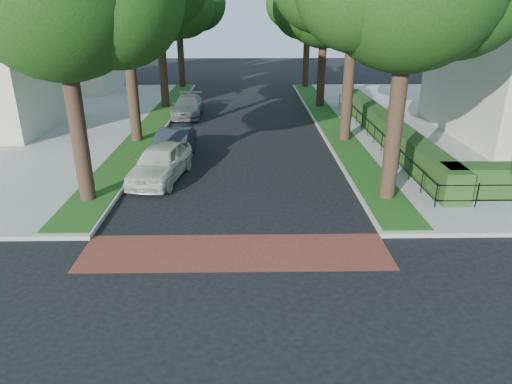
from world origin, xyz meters
TOP-DOWN VIEW (x-y plane):
  - ground at (0.00, 0.00)m, footprint 120.00×120.00m
  - crosswalk_far at (0.00, 3.20)m, footprint 9.00×2.20m
  - grass_strip_ne at (5.40, 19.10)m, footprint 1.60×29.80m
  - grass_strip_nw at (-5.40, 19.10)m, footprint 1.60×29.80m
  - tree_right_far at (5.60, 24.22)m, footprint 7.25×6.23m
  - tree_right_back at (5.60, 33.23)m, footprint 7.50×6.45m
  - tree_left_far at (-5.40, 24.22)m, footprint 7.00×6.02m
  - hedge_main_road at (7.70, 15.00)m, footprint 1.00×18.00m
  - fence_main_road at (6.90, 15.00)m, footprint 0.06×18.00m
  - house_left_far at (-15.49, 31.99)m, footprint 10.00×9.00m
  - parked_car_front at (-3.24, 9.40)m, footprint 2.45×4.65m
  - parked_car_middle at (-3.09, 11.95)m, footprint 1.71×4.38m
  - parked_car_rear at (-3.60, 21.57)m, footprint 1.89×4.57m

SIDE VIEW (x-z plane):
  - ground at x=0.00m, z-range 0.00..0.00m
  - crosswalk_far at x=0.00m, z-range 0.00..0.01m
  - grass_strip_ne at x=5.40m, z-range 0.15..0.17m
  - grass_strip_nw at x=-5.40m, z-range 0.15..0.17m
  - fence_main_road at x=6.90m, z-range 0.15..1.05m
  - parked_car_rear at x=-3.60m, z-range 0.00..1.32m
  - parked_car_middle at x=-3.09m, z-range 0.00..1.42m
  - hedge_main_road at x=7.70m, z-range 0.15..1.35m
  - parked_car_front at x=-3.24m, z-range 0.00..1.51m
  - house_left_far at x=-15.49m, z-range -0.03..10.11m
  - tree_right_far at x=5.60m, z-range 2.04..11.78m
  - tree_left_far at x=-5.40m, z-range 2.19..12.05m
  - tree_right_back at x=5.60m, z-range 2.17..12.37m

